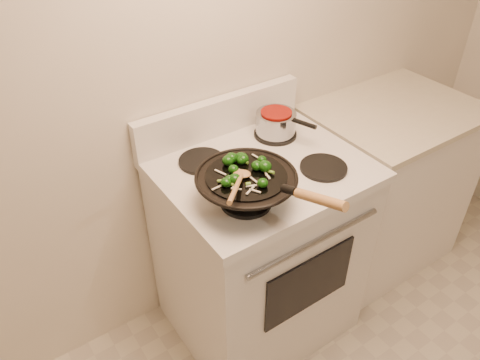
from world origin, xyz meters
TOP-DOWN VIEW (x-y plane):
  - stove at (-0.02, 1.17)m, footprint 0.78×0.67m
  - counter_unit at (0.79, 1.20)m, footprint 0.79×0.62m
  - wok at (-0.20, 1.02)m, footprint 0.35×0.57m
  - stirfry at (-0.20, 1.05)m, footprint 0.24×0.23m
  - wooden_spoon at (-0.27, 0.97)m, footprint 0.21×0.22m
  - saucepan at (0.16, 1.32)m, footprint 0.17×0.26m

SIDE VIEW (x-z plane):
  - counter_unit at x=0.79m, z-range 0.00..0.91m
  - stove at x=-0.02m, z-range -0.07..1.01m
  - saucepan at x=0.16m, z-range 0.93..1.03m
  - wok at x=-0.20m, z-range 0.88..1.11m
  - stirfry at x=-0.20m, z-range 1.03..1.07m
  - wooden_spoon at x=-0.27m, z-range 1.03..1.11m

